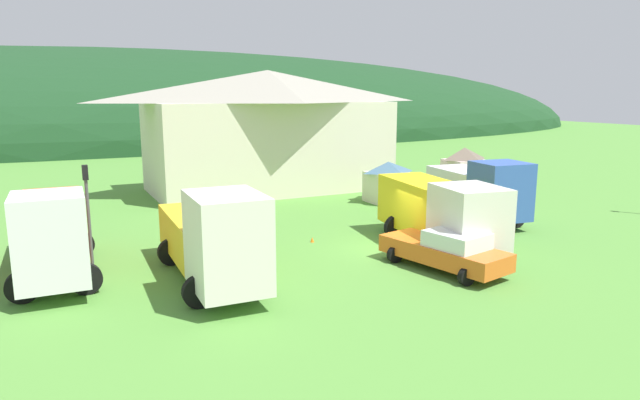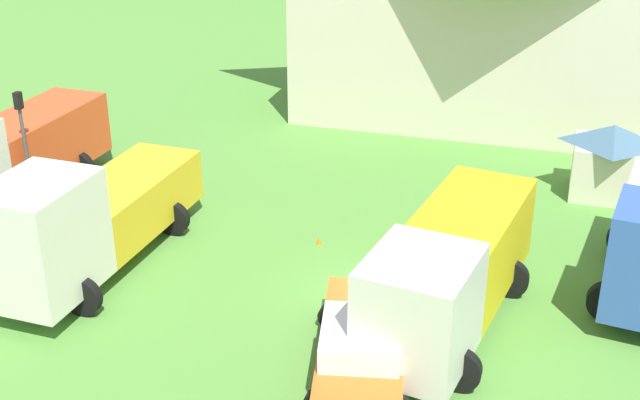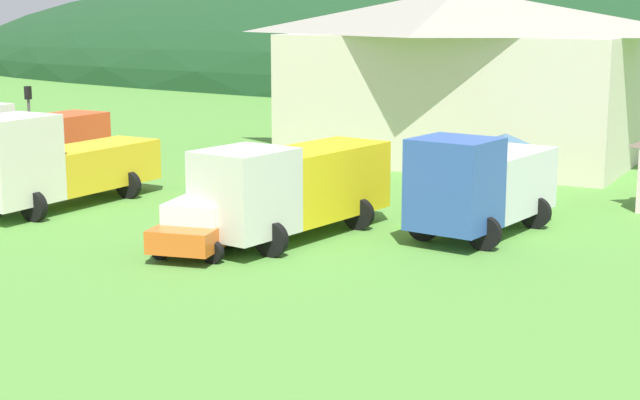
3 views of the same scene
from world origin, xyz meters
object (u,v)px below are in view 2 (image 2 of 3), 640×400
object	(u,v)px
depot_building	(497,17)
flatbed_truck_yellow	(449,270)
heavy_rig_white	(7,154)
heavy_rig_striped	(85,219)
play_shed_cream	(610,159)
service_pickup_orange	(361,345)
traffic_light_west	(25,142)
traffic_cone_near_pickup	(319,244)

from	to	relation	value
depot_building	flatbed_truck_yellow	bearing A→B (deg)	-86.81
depot_building	heavy_rig_white	size ratio (longest dim) A/B	2.14
heavy_rig_white	heavy_rig_striped	world-z (taller)	heavy_rig_striped
play_shed_cream	heavy_rig_white	bearing A→B (deg)	-160.79
heavy_rig_white	service_pickup_orange	distance (m)	15.17
play_shed_cream	heavy_rig_striped	size ratio (longest dim) A/B	0.31
flatbed_truck_yellow	depot_building	bearing A→B (deg)	-168.05
heavy_rig_striped	play_shed_cream	bearing A→B (deg)	127.97
depot_building	heavy_rig_white	bearing A→B (deg)	-134.68
service_pickup_orange	traffic_light_west	xyz separation A→B (m)	(-12.65, 5.30, 1.81)
depot_building	play_shed_cream	size ratio (longest dim) A/B	6.63
heavy_rig_striped	flatbed_truck_yellow	size ratio (longest dim) A/B	1.05
heavy_rig_white	service_pickup_orange	world-z (taller)	heavy_rig_white
depot_building	service_pickup_orange	size ratio (longest dim) A/B	3.17
heavy_rig_striped	traffic_cone_near_pickup	bearing A→B (deg)	125.28
traffic_light_west	service_pickup_orange	bearing A→B (deg)	-22.76
traffic_cone_near_pickup	heavy_rig_white	bearing A→B (deg)	-178.98
service_pickup_orange	heavy_rig_white	bearing A→B (deg)	-125.09
heavy_rig_striped	service_pickup_orange	distance (m)	9.10
depot_building	service_pickup_orange	distance (m)	20.96
depot_building	flatbed_truck_yellow	world-z (taller)	depot_building
depot_building	play_shed_cream	world-z (taller)	depot_building
service_pickup_orange	traffic_cone_near_pickup	world-z (taller)	service_pickup_orange
play_shed_cream	heavy_rig_striped	bearing A→B (deg)	-144.09
depot_building	flatbed_truck_yellow	xyz separation A→B (m)	(1.01, -18.16, -2.57)
heavy_rig_striped	traffic_light_west	size ratio (longest dim) A/B	1.98
traffic_light_west	traffic_cone_near_pickup	distance (m)	10.10
depot_building	play_shed_cream	distance (m)	9.83
heavy_rig_white	flatbed_truck_yellow	distance (m)	15.94
heavy_rig_white	service_pickup_orange	xyz separation A→B (m)	(13.92, -5.94, -1.01)
heavy_rig_white	flatbed_truck_yellow	size ratio (longest dim) A/B	1.01
traffic_cone_near_pickup	traffic_light_west	bearing A→B (deg)	-175.12
heavy_rig_striped	service_pickup_orange	size ratio (longest dim) A/B	1.53
depot_building	traffic_cone_near_pickup	world-z (taller)	depot_building
depot_building	traffic_light_west	xyz separation A→B (m)	(-13.28, -15.35, -1.72)
heavy_rig_striped	traffic_light_west	xyz separation A→B (m)	(-3.91, 2.97, 0.84)
depot_building	traffic_cone_near_pickup	bearing A→B (deg)	-103.81
flatbed_truck_yellow	traffic_cone_near_pickup	xyz separation A→B (m)	(-4.58, 3.65, -1.79)
play_shed_cream	traffic_light_west	world-z (taller)	traffic_light_west
play_shed_cream	traffic_light_west	distance (m)	19.81
traffic_light_west	traffic_cone_near_pickup	xyz separation A→B (m)	(9.71, 0.83, -2.64)
flatbed_truck_yellow	service_pickup_orange	bearing A→B (deg)	-24.69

